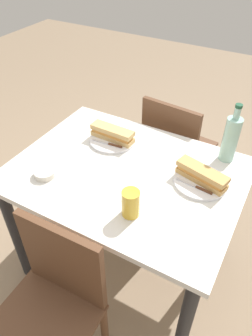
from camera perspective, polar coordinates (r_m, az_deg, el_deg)
The scene contains 13 objects.
ground_plane at distance 2.12m, azimuth -0.00°, elevation -16.32°, with size 8.00×8.00×0.00m, color #8C755B.
dining_table at distance 1.63m, azimuth -0.00°, elevation -3.75°, with size 1.11×0.84×0.76m.
chair_far at distance 1.45m, azimuth -13.10°, elevation -22.60°, with size 0.41×0.41×0.87m.
chair_near at distance 2.14m, azimuth 8.64°, elevation 3.40°, with size 0.44×0.44×0.87m.
plate_near at distance 1.52m, azimuth 13.22°, elevation -2.35°, with size 0.25×0.25×0.01m, color white.
baguette_sandwich_near at distance 1.49m, azimuth 13.45°, elevation -1.18°, with size 0.26×0.13×0.07m.
knife_near at distance 1.47m, azimuth 12.46°, elevation -3.31°, with size 0.18×0.03×0.01m.
plate_far at distance 1.74m, azimuth -2.40°, elevation 5.10°, with size 0.25×0.25×0.01m, color white.
baguette_sandwich_far at distance 1.72m, azimuth -2.44°, elevation 6.23°, with size 0.25×0.08×0.07m.
knife_far at distance 1.70m, azimuth -3.12°, elevation 4.36°, with size 0.18×0.02×0.01m.
water_bottle at distance 1.63m, azimuth 18.26°, elevation 5.08°, with size 0.08×0.08×0.31m.
beer_glass at distance 1.30m, azimuth 0.85°, elevation -6.35°, with size 0.08×0.08×0.13m, color gold.
olive_bowl at distance 1.56m, azimuth -14.34°, elevation -0.87°, with size 0.10×0.10×0.03m, color silver.
Camera 1 is at (-0.57, 1.02, 1.77)m, focal length 33.98 mm.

